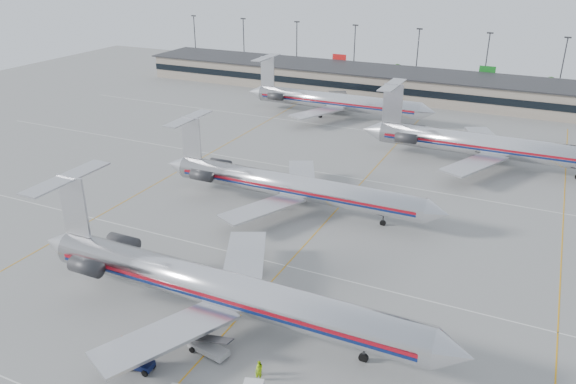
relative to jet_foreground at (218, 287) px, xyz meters
The scene contains 13 objects.
ground 4.67m from the jet_foreground, 51.17° to the left, with size 260.00×260.00×0.00m, color gray.
apron_markings 12.90m from the jet_foreground, 81.65° to the left, with size 160.00×0.15×0.02m, color silver.
terminal 100.22m from the jet_foreground, 88.97° to the left, with size 162.00×17.00×6.25m.
light_mast_row 114.35m from the jet_foreground, 89.10° to the left, with size 163.60×0.40×15.28m.
jet_foreground is the anchor object (origin of this frame).
jet_second_row 28.05m from the jet_foreground, 100.22° to the left, with size 44.47×26.19×11.64m.
jet_third_row 60.67m from the jet_foreground, 71.79° to the left, with size 47.00×28.91×12.85m.
jet_back_row 77.27m from the jet_foreground, 102.43° to the left, with size 44.44×27.34×12.15m.
tug_left 10.42m from the jet_foreground, 104.49° to the right, with size 2.57×1.45×2.01m.
belt_loader 6.33m from the jet_foreground, 67.84° to the right, with size 4.97×2.16×2.56m.
ramp_worker_near 10.58m from the jet_foreground, 38.50° to the right, with size 0.61×0.40×1.68m, color #93C612.
ramp_worker_far 10.08m from the jet_foreground, 36.70° to the right, with size 0.74×0.57×1.52m, color #ACD614.
cone_left 10.37m from the jet_foreground, 132.72° to the right, with size 0.44×0.44×0.59m, color #EB3A07.
Camera 1 is at (25.10, -42.59, 35.26)m, focal length 35.00 mm.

